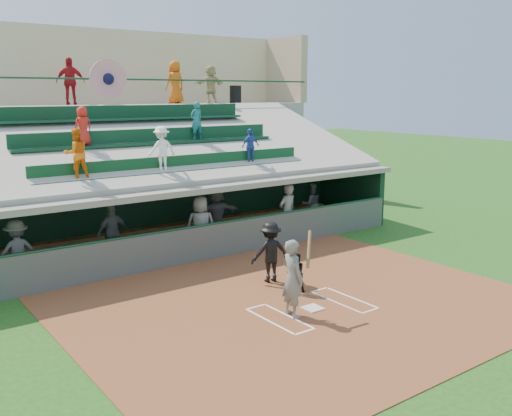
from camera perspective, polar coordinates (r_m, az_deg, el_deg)
ground at (r=13.89m, az=5.68°, el=-10.07°), size 100.00×100.00×0.00m
dirt_slab at (r=14.23m, az=4.33°, el=-9.46°), size 11.00×9.00×0.02m
home_plate at (r=13.87m, az=5.69°, el=-9.94°), size 0.43×0.43×0.03m
batters_box_chalk at (r=13.88m, az=5.69°, el=-9.98°), size 2.65×1.85×0.01m
dugout_floor at (r=19.17m, az=-7.90°, el=-3.97°), size 16.00×3.50×0.04m
concourse_slab at (r=24.81m, az=-15.50°, el=4.60°), size 20.00×3.00×4.60m
grandstand at (r=22.06m, az=-12.74°, el=3.83°), size 20.40×10.40×7.80m
batter_at_plate at (r=13.12m, az=3.69°, el=-6.98°), size 0.87×0.77×1.95m
catcher at (r=14.76m, az=4.00°, el=-6.50°), size 0.60×0.52×1.04m
home_umpire at (r=15.49m, az=1.45°, el=-4.41°), size 1.20×0.87×1.66m
dugout_bench at (r=20.36m, az=-9.52°, el=-2.40°), size 14.91×0.73×0.45m
dugout_player_a at (r=16.55m, az=-22.76°, el=-4.05°), size 1.13×0.65×1.75m
dugout_player_b at (r=17.81m, az=-14.16°, el=-2.38°), size 1.12×0.65×1.79m
dugout_player_c at (r=17.89m, az=-5.54°, el=-1.80°), size 1.09×0.90×1.91m
dugout_player_d at (r=19.41m, az=-4.02°, el=-0.60°), size 1.89×0.76×1.99m
dugout_player_e at (r=19.67m, az=3.15°, el=-0.45°), size 0.77×0.55×1.98m
dugout_player_f at (r=22.18m, az=5.55°, el=0.40°), size 0.96×0.85×1.62m
trash_bin at (r=27.18m, az=-2.07°, el=11.29°), size 0.54×0.54×0.81m
concourse_staff_a at (r=23.70m, az=-18.06°, el=11.95°), size 1.16×0.83×1.82m
concourse_staff_b at (r=25.13m, az=-8.09°, el=12.32°), size 0.97×0.71×1.82m
concourse_staff_c at (r=25.76m, az=-4.55°, el=12.22°), size 1.60×0.67×1.68m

